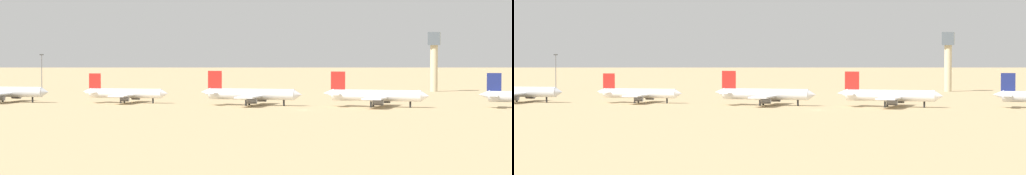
% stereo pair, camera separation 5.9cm
% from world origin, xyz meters
% --- Properties ---
extents(ground, '(4000.00, 4000.00, 0.00)m').
position_xyz_m(ground, '(0.00, 0.00, 0.00)').
color(ground, tan).
extents(ridge_far_west, '(332.32, 231.57, 95.63)m').
position_xyz_m(ridge_far_west, '(-503.55, 1049.75, 47.82)').
color(ridge_far_west, gray).
rests_on(ridge_far_west, ground).
extents(ridge_west, '(355.17, 342.18, 70.45)m').
position_xyz_m(ridge_west, '(43.50, 971.92, 35.23)').
color(ridge_west, gray).
rests_on(ridge_west, ground).
extents(parked_jet_orange_1, '(33.95, 28.47, 11.23)m').
position_xyz_m(parked_jet_orange_1, '(-110.21, 20.83, 3.68)').
color(parked_jet_orange_1, silver).
rests_on(parked_jet_orange_1, ground).
extents(parked_jet_red_2, '(30.71, 25.72, 10.17)m').
position_xyz_m(parked_jet_red_2, '(-66.96, 25.83, 3.33)').
color(parked_jet_red_2, white).
rests_on(parked_jet_red_2, ground).
extents(parked_jet_red_3, '(34.38, 28.79, 11.38)m').
position_xyz_m(parked_jet_red_3, '(-21.30, 20.29, 3.73)').
color(parked_jet_red_3, silver).
rests_on(parked_jet_red_3, ground).
extents(parked_jet_red_4, '(34.38, 28.95, 11.35)m').
position_xyz_m(parked_jet_red_4, '(19.72, 20.28, 3.72)').
color(parked_jet_red_4, white).
rests_on(parked_jet_red_4, ground).
extents(control_tower, '(5.20, 5.20, 25.89)m').
position_xyz_m(control_tower, '(31.79, 144.39, 15.63)').
color(control_tower, '#C6B793').
rests_on(control_tower, ground).
extents(light_pole_mid, '(1.80, 0.50, 16.17)m').
position_xyz_m(light_pole_mid, '(-144.06, 127.01, 9.30)').
color(light_pole_mid, '#59595E').
rests_on(light_pole_mid, ground).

